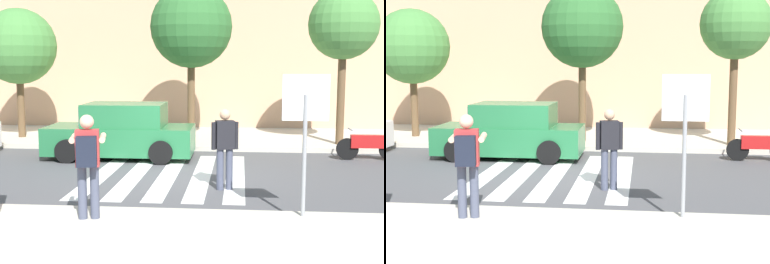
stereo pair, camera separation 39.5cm
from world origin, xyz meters
TOP-DOWN VIEW (x-y plane):
  - ground_plane at (0.00, 0.00)m, footprint 120.00×120.00m
  - sidewalk_far at (0.00, 6.00)m, footprint 60.00×4.80m
  - building_facade_far at (0.00, 10.40)m, footprint 56.00×4.00m
  - crosswalk_stripe_0 at (-1.60, 0.20)m, footprint 0.44×5.20m
  - crosswalk_stripe_1 at (-0.80, 0.20)m, footprint 0.44×5.20m
  - crosswalk_stripe_2 at (0.00, 0.20)m, footprint 0.44×5.20m
  - crosswalk_stripe_3 at (0.80, 0.20)m, footprint 0.44×5.20m
  - crosswalk_stripe_4 at (1.60, 0.20)m, footprint 0.44×5.20m
  - stop_sign at (2.77, -3.46)m, footprint 0.76×0.08m
  - photographer_with_backpack at (-0.76, -3.96)m, footprint 0.69×0.92m
  - pedestrian_crossing at (1.38, -1.17)m, footprint 0.57×0.32m
  - parked_car_green at (-1.61, 2.30)m, footprint 4.10×1.92m
  - motorcycle at (5.24, 2.60)m, footprint 1.76×0.60m
  - street_tree_west at (-5.73, 5.17)m, footprint 2.53×2.53m
  - street_tree_center at (0.11, 4.83)m, footprint 2.61×2.61m
  - street_tree_east at (4.79, 4.51)m, footprint 2.13×2.13m

SIDE VIEW (x-z plane):
  - ground_plane at x=0.00m, z-range 0.00..0.00m
  - crosswalk_stripe_0 at x=-1.60m, z-range 0.00..0.01m
  - crosswalk_stripe_1 at x=-0.80m, z-range 0.00..0.01m
  - crosswalk_stripe_2 at x=0.00m, z-range 0.00..0.01m
  - crosswalk_stripe_3 at x=0.80m, z-range 0.00..0.01m
  - crosswalk_stripe_4 at x=1.60m, z-range 0.00..0.01m
  - sidewalk_far at x=0.00m, z-range 0.00..0.14m
  - motorcycle at x=5.24m, z-range -0.02..0.85m
  - parked_car_green at x=-1.61m, z-range -0.05..1.50m
  - pedestrian_crossing at x=1.38m, z-range 0.11..1.84m
  - photographer_with_backpack at x=-0.76m, z-range 0.31..2.03m
  - stop_sign at x=2.77m, z-range 0.68..3.05m
  - street_tree_west at x=-5.73m, z-range 1.02..5.35m
  - building_facade_far at x=0.00m, z-range 0.00..7.23m
  - street_tree_center at x=0.11m, z-range 1.29..6.25m
  - street_tree_east at x=4.79m, z-range 1.41..6.15m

